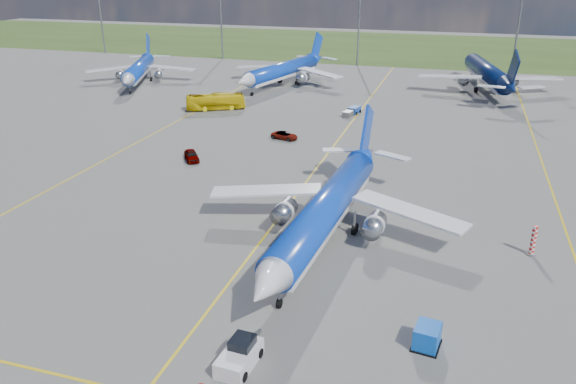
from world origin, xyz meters
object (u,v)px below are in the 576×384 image
(bg_jet_nw, at_px, (140,83))
(service_car_b, at_px, (285,135))
(warning_post, at_px, (533,240))
(baggage_tug_c, at_px, (352,111))
(pushback_tug, at_px, (240,355))
(service_car_a, at_px, (192,155))
(service_car_c, at_px, (360,158))
(bg_jet_n, at_px, (485,90))
(main_airliner, at_px, (325,240))
(bg_jet_nnw, at_px, (283,86))
(apron_bus, at_px, (215,102))
(uld_container, at_px, (427,336))

(bg_jet_nw, relative_size, service_car_b, 8.25)
(warning_post, xyz_separation_m, baggage_tug_c, (-27.01, 48.52, -0.92))
(warning_post, bearing_deg, pushback_tug, -132.15)
(service_car_a, relative_size, service_car_c, 0.87)
(bg_jet_nw, relative_size, bg_jet_n, 0.85)
(pushback_tug, distance_m, service_car_a, 45.27)
(service_car_a, bearing_deg, service_car_c, -20.93)
(warning_post, height_order, service_car_b, warning_post)
(bg_jet_nw, bearing_deg, service_car_a, -73.33)
(main_airliner, bearing_deg, bg_jet_nnw, 114.31)
(service_car_a, distance_m, service_car_b, 16.87)
(apron_bus, height_order, baggage_tug_c, apron_bus)
(service_car_c, bearing_deg, baggage_tug_c, 116.94)
(bg_jet_nnw, xyz_separation_m, bg_jet_n, (44.45, 8.44, 0.00))
(bg_jet_nnw, bearing_deg, baggage_tug_c, -33.33)
(service_car_b, bearing_deg, apron_bus, 64.21)
(bg_jet_n, distance_m, service_car_c, 59.61)
(warning_post, height_order, main_airliner, main_airliner)
(main_airliner, height_order, service_car_a, main_airliner)
(pushback_tug, xyz_separation_m, uld_container, (12.39, 5.90, 0.10))
(main_airliner, relative_size, baggage_tug_c, 6.78)
(service_car_b, xyz_separation_m, baggage_tug_c, (7.32, 18.85, -0.03))
(main_airliner, relative_size, service_car_a, 8.87)
(pushback_tug, bearing_deg, apron_bus, 119.29)
(bg_jet_nnw, height_order, apron_bus, bg_jet_nnw)
(warning_post, height_order, service_car_a, warning_post)
(bg_jet_n, bearing_deg, service_car_c, 60.83)
(bg_jet_n, xyz_separation_m, service_car_c, (-17.80, -56.89, 0.73))
(uld_container, xyz_separation_m, baggage_tug_c, (-18.31, 65.91, -0.29))
(bg_jet_nnw, xyz_separation_m, uld_container, (38.62, -87.44, 0.87))
(bg_jet_n, xyz_separation_m, service_car_b, (-31.47, -48.81, 0.61))
(warning_post, relative_size, bg_jet_nnw, 0.08)
(bg_jet_nnw, xyz_separation_m, pushback_tug, (26.23, -93.34, 0.77))
(bg_jet_nw, xyz_separation_m, main_airliner, (60.53, -65.84, 0.00))
(main_airliner, relative_size, service_car_b, 8.83)
(service_car_a, bearing_deg, pushback_tug, -94.65)
(baggage_tug_c, bearing_deg, service_car_c, -63.95)
(apron_bus, xyz_separation_m, service_car_c, (32.16, -22.78, -0.84))
(bg_jet_nnw, bearing_deg, bg_jet_n, 24.09)
(main_airliner, height_order, service_car_b, main_airliner)
(uld_container, distance_m, apron_bus, 75.92)
(service_car_c, height_order, baggage_tug_c, service_car_c)
(bg_jet_n, xyz_separation_m, pushback_tug, (-18.22, -101.78, 0.77))
(main_airliner, bearing_deg, baggage_tug_c, 101.64)
(bg_jet_nnw, bearing_deg, warning_post, -42.62)
(bg_jet_nnw, distance_m, apron_bus, 26.29)
(bg_jet_nnw, relative_size, main_airliner, 1.00)
(bg_jet_nw, height_order, service_car_a, bg_jet_nw)
(main_airliner, height_order, pushback_tug, main_airliner)
(bg_jet_nw, bearing_deg, service_car_c, -55.72)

